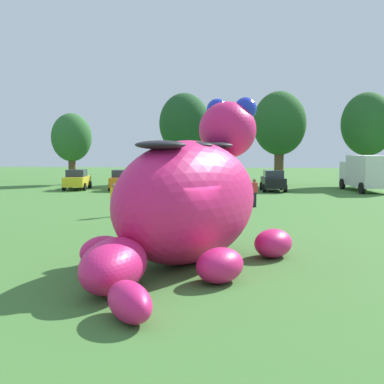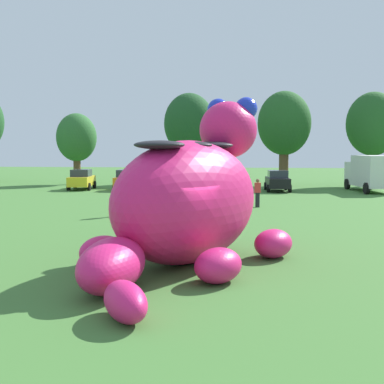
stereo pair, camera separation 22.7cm
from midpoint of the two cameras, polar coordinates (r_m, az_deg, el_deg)
name	(u,v)px [view 2 (the right image)]	position (r m, az deg, el deg)	size (l,w,h in m)	color
ground_plane	(177,271)	(15.14, -1.27, -8.68)	(160.00, 160.00, 0.00)	#427533
giant_inflatable_creature	(189,200)	(16.06, 0.07, -0.84)	(6.87, 10.67, 5.34)	#E01E6B
car_yellow	(82,179)	(45.55, -11.88, 1.36)	(2.27, 4.26, 1.72)	yellow
car_orange	(127,180)	(44.30, -6.99, 1.34)	(2.12, 4.19, 1.72)	orange
car_blue	(176,180)	(43.62, -1.66, 1.32)	(2.40, 4.31, 1.72)	#2347B7
car_silver	(222,181)	(42.42, 3.48, 1.21)	(2.49, 4.34, 1.72)	#B7BABF
car_black	(277,181)	(43.25, 9.52, 1.22)	(2.09, 4.18, 1.72)	black
box_truck	(370,172)	(44.66, 19.05, 2.09)	(3.01, 6.60, 2.95)	silver
tree_left	(77,138)	(52.20, -12.44, 5.82)	(3.91, 3.91, 6.93)	brown
tree_mid_left	(189,124)	(53.22, -0.18, 7.45)	(5.13, 5.13, 9.11)	brown
tree_centre_left	(284,124)	(50.08, 10.22, 7.37)	(5.01, 5.01, 8.89)	brown
tree_centre	(373,125)	(51.50, 19.39, 7.00)	(4.93, 4.93, 8.75)	brown
spectator_mid_field	(214,193)	(31.53, 2.61, -0.06)	(0.38, 0.26, 1.71)	black
spectator_by_cars	(149,197)	(28.91, -4.49, -0.51)	(0.38, 0.26, 1.71)	#2D334C
spectator_wandering	(258,193)	(31.35, 7.42, -0.12)	(0.38, 0.26, 1.71)	black
spectator_far_side	(117,200)	(27.18, -8.01, -0.88)	(0.38, 0.26, 1.71)	#726656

